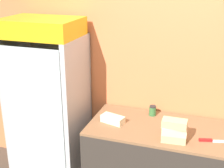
{
  "coord_description": "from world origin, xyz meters",
  "views": [
    {
      "loc": [
        0.17,
        -1.76,
        2.28
      ],
      "look_at": [
        -0.74,
        0.95,
        1.23
      ],
      "focal_mm": 50.0,
      "sensor_mm": 36.0,
      "label": 1
    }
  ],
  "objects_px": {
    "beverage_cooler": "(50,95)",
    "sandwich_stack_middle": "(174,131)",
    "condiment_jar": "(153,111)",
    "sandwich_stack_bottom": "(174,138)",
    "chefs_knife": "(212,141)",
    "sandwich_stack_top": "(175,124)",
    "sandwich_flat_right": "(113,119)"
  },
  "relations": [
    {
      "from": "beverage_cooler",
      "to": "sandwich_stack_bottom",
      "type": "height_order",
      "value": "beverage_cooler"
    },
    {
      "from": "sandwich_stack_top",
      "to": "beverage_cooler",
      "type": "bearing_deg",
      "value": 167.19
    },
    {
      "from": "sandwich_stack_bottom",
      "to": "sandwich_stack_top",
      "type": "xyz_separation_m",
      "value": [
        0.0,
        0.0,
        0.14
      ]
    },
    {
      "from": "sandwich_stack_bottom",
      "to": "condiment_jar",
      "type": "relative_size",
      "value": 2.12
    },
    {
      "from": "sandwich_stack_bottom",
      "to": "sandwich_stack_top",
      "type": "relative_size",
      "value": 1.04
    },
    {
      "from": "condiment_jar",
      "to": "sandwich_flat_right",
      "type": "bearing_deg",
      "value": -139.65
    },
    {
      "from": "sandwich_flat_right",
      "to": "beverage_cooler",
      "type": "bearing_deg",
      "value": 169.34
    },
    {
      "from": "sandwich_stack_bottom",
      "to": "sandwich_flat_right",
      "type": "bearing_deg",
      "value": 164.57
    },
    {
      "from": "beverage_cooler",
      "to": "sandwich_flat_right",
      "type": "distance_m",
      "value": 0.79
    },
    {
      "from": "chefs_knife",
      "to": "condiment_jar",
      "type": "bearing_deg",
      "value": 149.44
    },
    {
      "from": "sandwich_stack_top",
      "to": "sandwich_stack_bottom",
      "type": "bearing_deg",
      "value": 0.0
    },
    {
      "from": "beverage_cooler",
      "to": "sandwich_stack_middle",
      "type": "bearing_deg",
      "value": -12.81
    },
    {
      "from": "sandwich_stack_middle",
      "to": "chefs_knife",
      "type": "distance_m",
      "value": 0.35
    },
    {
      "from": "sandwich_stack_middle",
      "to": "chefs_knife",
      "type": "height_order",
      "value": "sandwich_stack_middle"
    },
    {
      "from": "beverage_cooler",
      "to": "sandwich_stack_top",
      "type": "relative_size",
      "value": 8.69
    },
    {
      "from": "sandwich_stack_middle",
      "to": "sandwich_stack_top",
      "type": "height_order",
      "value": "sandwich_stack_top"
    },
    {
      "from": "beverage_cooler",
      "to": "sandwich_stack_middle",
      "type": "height_order",
      "value": "beverage_cooler"
    },
    {
      "from": "sandwich_stack_bottom",
      "to": "condiment_jar",
      "type": "xyz_separation_m",
      "value": [
        -0.28,
        0.46,
        0.02
      ]
    },
    {
      "from": "sandwich_stack_top",
      "to": "chefs_knife",
      "type": "distance_m",
      "value": 0.37
    },
    {
      "from": "beverage_cooler",
      "to": "sandwich_stack_bottom",
      "type": "distance_m",
      "value": 1.42
    },
    {
      "from": "sandwich_stack_bottom",
      "to": "condiment_jar",
      "type": "distance_m",
      "value": 0.54
    },
    {
      "from": "beverage_cooler",
      "to": "chefs_knife",
      "type": "height_order",
      "value": "beverage_cooler"
    },
    {
      "from": "beverage_cooler",
      "to": "condiment_jar",
      "type": "xyz_separation_m",
      "value": [
        1.11,
        0.14,
        -0.09
      ]
    },
    {
      "from": "condiment_jar",
      "to": "chefs_knife",
      "type": "bearing_deg",
      "value": -30.56
    },
    {
      "from": "sandwich_stack_top",
      "to": "sandwich_flat_right",
      "type": "height_order",
      "value": "sandwich_stack_top"
    },
    {
      "from": "condiment_jar",
      "to": "sandwich_stack_middle",
      "type": "bearing_deg",
      "value": -58.58
    },
    {
      "from": "sandwich_stack_top",
      "to": "condiment_jar",
      "type": "relative_size",
      "value": 2.03
    },
    {
      "from": "chefs_knife",
      "to": "beverage_cooler",
      "type": "bearing_deg",
      "value": 172.95
    },
    {
      "from": "beverage_cooler",
      "to": "chefs_knife",
      "type": "relative_size",
      "value": 5.95
    },
    {
      "from": "beverage_cooler",
      "to": "sandwich_stack_top",
      "type": "bearing_deg",
      "value": -12.81
    },
    {
      "from": "sandwich_stack_bottom",
      "to": "beverage_cooler",
      "type": "bearing_deg",
      "value": 167.19
    },
    {
      "from": "beverage_cooler",
      "to": "chefs_knife",
      "type": "bearing_deg",
      "value": -7.05
    }
  ]
}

